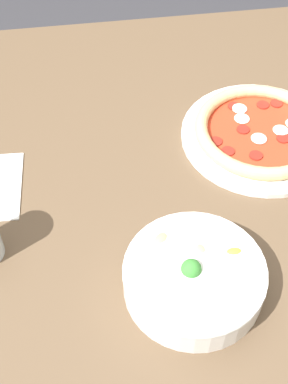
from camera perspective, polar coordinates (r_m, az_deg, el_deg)
The scene contains 4 objects.
ground_plane at distance 1.67m, azimuth 1.25°, elevation -15.88°, with size 8.00×8.00×0.00m, color #333338.
dining_table at distance 1.10m, azimuth 1.84°, elevation -1.19°, with size 1.30×1.07×0.77m.
pizza at distance 1.10m, azimuth 12.33°, elevation 6.25°, with size 0.32×0.32×0.04m.
bowl at distance 0.85m, azimuth 5.32°, elevation -8.94°, with size 0.23×0.23×0.07m.
Camera 1 is at (0.14, 0.68, 1.52)m, focal length 50.00 mm.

